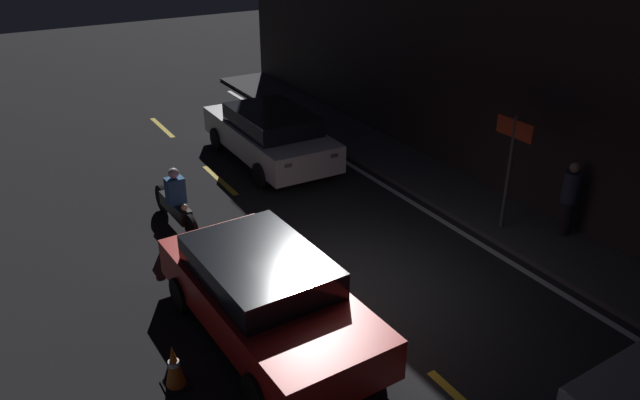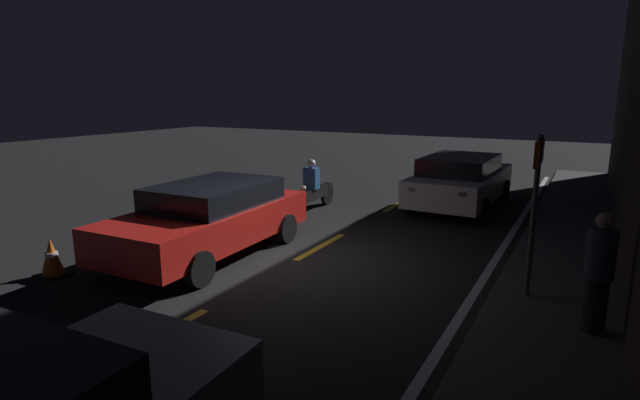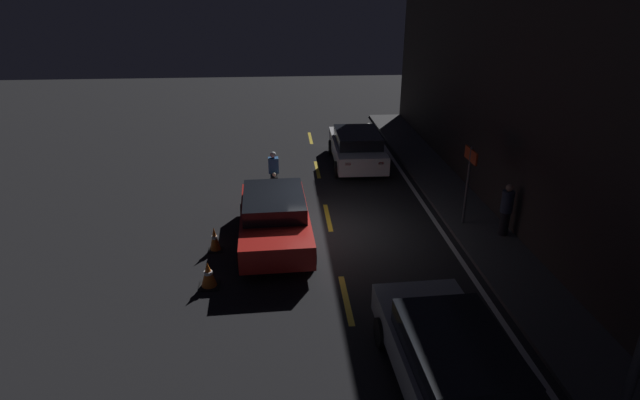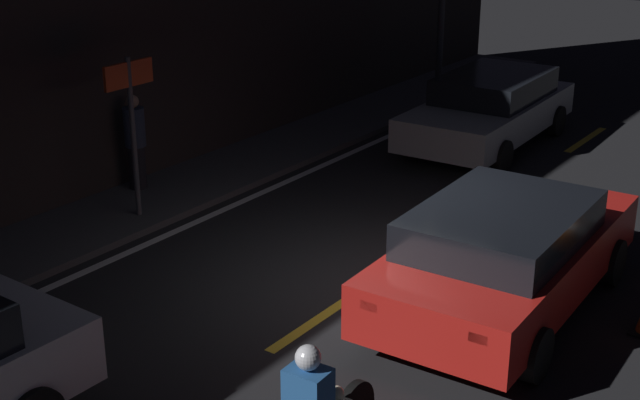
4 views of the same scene
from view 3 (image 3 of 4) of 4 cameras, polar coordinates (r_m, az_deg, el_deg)
The scene contains 16 objects.
ground_plane at distance 14.84m, azimuth 1.28°, elevation -3.65°, with size 56.00×56.00×0.00m, color black.
raised_curb at distance 15.84m, azimuth 17.33°, elevation -2.74°, with size 28.00×1.72×0.10m.
building_front at distance 15.06m, azimuth 22.78°, elevation 11.08°, with size 28.00×0.30×7.98m.
lane_dash_a at distance 24.16m, azimuth -1.11°, elevation 7.10°, with size 2.00×0.14×0.01m.
lane_dash_b at distance 19.88m, azimuth -0.31°, elevation 3.51°, with size 2.00×0.14×0.01m.
lane_dash_c at distance 15.73m, azimuth 0.91°, elevation -2.00°, with size 2.00×0.14×0.01m.
lane_dash_d at distance 11.84m, azimuth 3.00°, elevation -11.27°, with size 2.00×0.14×0.01m.
lane_solid_kerb at distance 15.49m, azimuth 13.48°, elevation -3.10°, with size 25.20×0.14×0.01m.
sedan_white at distance 20.24m, azimuth 4.21°, elevation 6.09°, with size 4.61×2.06×1.43m.
taxi_red at distance 14.05m, azimuth -5.22°, elevation -1.99°, with size 4.49×2.13×1.38m.
hatchback_silver at distance 9.34m, azimuth 14.84°, elevation -17.46°, with size 4.58×2.08×1.37m.
motorcycle at distance 17.93m, azimuth -5.31°, elevation 3.08°, with size 2.32×0.37×1.39m.
traffic_cone_near at distance 13.99m, azimuth -11.96°, elevation -4.39°, with size 0.38×0.38×0.70m.
traffic_cone_mid at distance 12.42m, azimuth -12.64°, elevation -8.32°, with size 0.49×0.49×0.66m.
pedestrian at distance 15.08m, azimuth 20.50°, elevation -1.03°, with size 0.34×0.34×1.55m.
shop_sign at distance 15.13m, azimuth 16.68°, elevation 3.27°, with size 0.90×0.08×2.40m.
Camera 3 is at (13.17, -1.38, 6.70)m, focal length 28.00 mm.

